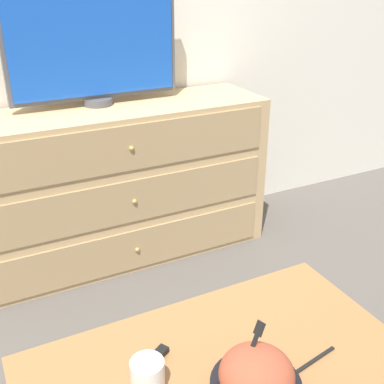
# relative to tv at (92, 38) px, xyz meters

# --- Properties ---
(ground_plane) EXTENTS (12.00, 12.00, 0.00)m
(ground_plane) POSITION_rel_tv_xyz_m (0.01, 0.17, -1.15)
(ground_plane) COLOR #56514C
(wall_back) EXTENTS (12.00, 0.05, 2.60)m
(wall_back) POSITION_rel_tv_xyz_m (0.01, 0.20, 0.15)
(wall_back) COLOR white
(wall_back) RESTS_ON ground_plane
(dresser) EXTENTS (1.56, 0.46, 0.83)m
(dresser) POSITION_rel_tv_xyz_m (0.05, -0.08, -0.73)
(dresser) COLOR tan
(dresser) RESTS_ON ground_plane
(tv) EXTENTS (0.84, 0.14, 0.62)m
(tv) POSITION_rel_tv_xyz_m (0.00, 0.00, 0.00)
(tv) COLOR #515156
(tv) RESTS_ON dresser
(coffee_table) EXTENTS (1.05, 0.59, 0.48)m
(coffee_table) POSITION_rel_tv_xyz_m (-0.14, -1.49, -0.73)
(coffee_table) COLOR #9E6B3D
(coffee_table) RESTS_ON ground_plane
(takeout_bowl) EXTENTS (0.23, 0.23, 0.19)m
(takeout_bowl) POSITION_rel_tv_xyz_m (-0.10, -1.61, -0.61)
(takeout_bowl) COLOR black
(takeout_bowl) RESTS_ON coffee_table
(drink_cup) EXTENTS (0.09, 0.09, 0.09)m
(drink_cup) POSITION_rel_tv_xyz_m (-0.34, -1.47, -0.63)
(drink_cup) COLOR #9E6638
(drink_cup) RESTS_ON coffee_table
(knife) EXTENTS (0.16, 0.04, 0.01)m
(knife) POSITION_rel_tv_xyz_m (0.10, -1.59, -0.66)
(knife) COLOR black
(knife) RESTS_ON coffee_table
(remote_control) EXTENTS (0.13, 0.09, 0.02)m
(remote_control) POSITION_rel_tv_xyz_m (-0.30, -1.40, -0.66)
(remote_control) COLOR black
(remote_control) RESTS_ON coffee_table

